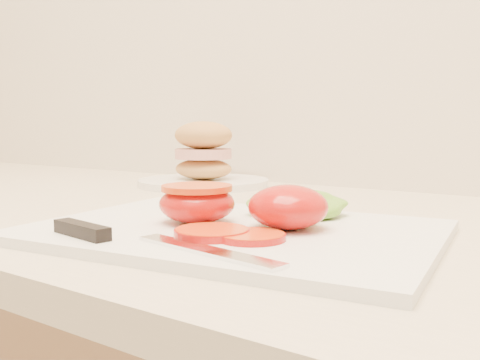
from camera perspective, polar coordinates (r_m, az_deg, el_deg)
The scene contains 8 objects.
cutting_board at distance 0.53m, azimuth -0.63°, elevation -5.50°, with size 0.39×0.28×0.01m, color white.
tomato_half_dome at distance 0.51m, azimuth 5.14°, elevation -2.87°, with size 0.08×0.08×0.04m, color red.
tomato_half_cut at distance 0.55m, azimuth -4.61°, elevation -2.35°, with size 0.08×0.08×0.04m.
tomato_slice_0 at distance 0.48m, azimuth -3.00°, elevation -5.60°, with size 0.07×0.07×0.01m, color #CB4013.
tomato_slice_1 at distance 0.47m, azimuth 1.22°, elevation -6.04°, with size 0.06×0.06×0.01m, color #CB4013.
lettuce_leaf_0 at distance 0.59m, azimuth 6.07°, elevation -2.65°, with size 0.11×0.08×0.02m, color #71C032.
knife at distance 0.47m, azimuth -11.98°, elevation -6.00°, with size 0.24×0.05×0.01m.
sandwich_plate at distance 0.96m, azimuth -3.93°, elevation 1.83°, with size 0.23×0.23×0.12m.
Camera 1 is at (-0.22, 1.13, 1.04)m, focal length 40.00 mm.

